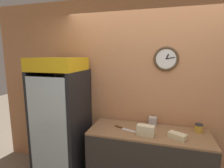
# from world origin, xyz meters

# --- Properties ---
(wall_back) EXTENTS (5.20, 0.09, 2.70)m
(wall_back) POSITION_xyz_m (0.00, 1.18, 1.35)
(wall_back) COLOR tan
(wall_back) RESTS_ON ground_plane
(prep_counter) EXTENTS (1.55, 0.58, 0.90)m
(prep_counter) POSITION_xyz_m (0.00, 0.84, 0.45)
(prep_counter) COLOR #332D28
(prep_counter) RESTS_ON ground_plane
(beverage_cooler) EXTENTS (0.66, 0.69, 1.86)m
(beverage_cooler) POSITION_xyz_m (-1.25, 0.83, 1.01)
(beverage_cooler) COLOR black
(beverage_cooler) RESTS_ON ground_plane
(sandwich_stack_bottom) EXTENTS (0.22, 0.12, 0.07)m
(sandwich_stack_bottom) POSITION_xyz_m (-0.02, 0.70, 0.94)
(sandwich_stack_bottom) COLOR beige
(sandwich_stack_bottom) RESTS_ON prep_counter
(sandwich_stack_middle) EXTENTS (0.22, 0.12, 0.07)m
(sandwich_stack_middle) POSITION_xyz_m (-0.02, 0.70, 1.00)
(sandwich_stack_middle) COLOR beige
(sandwich_stack_middle) RESTS_ON sandwich_stack_bottom
(sandwich_flat_left) EXTENTS (0.23, 0.18, 0.07)m
(sandwich_flat_left) POSITION_xyz_m (0.35, 0.73, 0.94)
(sandwich_flat_left) COLOR beige
(sandwich_flat_left) RESTS_ON prep_counter
(chefs_knife) EXTENTS (0.35, 0.15, 0.02)m
(chefs_knife) POSITION_xyz_m (-0.34, 0.83, 0.91)
(chefs_knife) COLOR silver
(chefs_knife) RESTS_ON prep_counter
(condiment_jar) EXTENTS (0.11, 0.11, 0.11)m
(condiment_jar) POSITION_xyz_m (0.63, 0.99, 0.96)
(condiment_jar) COLOR gold
(condiment_jar) RESTS_ON prep_counter
(napkin_dispenser) EXTENTS (0.11, 0.09, 0.12)m
(napkin_dispenser) POSITION_xyz_m (0.04, 1.06, 0.96)
(napkin_dispenser) COLOR #B7B2AD
(napkin_dispenser) RESTS_ON prep_counter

